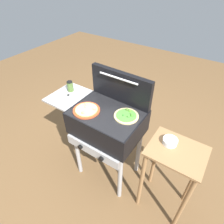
% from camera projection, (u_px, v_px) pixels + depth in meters
% --- Properties ---
extents(ground_plane, '(8.00, 8.00, 0.00)m').
position_uv_depth(ground_plane, '(109.00, 170.00, 2.25)').
color(ground_plane, brown).
extents(grill, '(0.96, 0.53, 0.90)m').
position_uv_depth(grill, '(106.00, 123.00, 1.78)').
color(grill, black).
rests_on(grill, ground_plane).
extents(grill_lid_open, '(0.63, 0.09, 0.30)m').
position_uv_depth(grill_lid_open, '(120.00, 87.00, 1.72)').
color(grill_lid_open, black).
rests_on(grill_lid_open, grill).
extents(pizza_cheese, '(0.24, 0.24, 0.04)m').
position_uv_depth(pizza_cheese, '(87.00, 110.00, 1.69)').
color(pizza_cheese, '#C64723').
rests_on(pizza_cheese, grill).
extents(pizza_veggie, '(0.22, 0.22, 0.04)m').
position_uv_depth(pizza_veggie, '(127.00, 116.00, 1.63)').
color(pizza_veggie, '#E0C17F').
rests_on(pizza_veggie, grill).
extents(sauce_jar, '(0.06, 0.06, 0.11)m').
position_uv_depth(sauce_jar, '(70.00, 86.00, 1.92)').
color(sauce_jar, '#4C6B2D').
rests_on(sauce_jar, grill).
extents(prep_table, '(0.44, 0.36, 0.81)m').
position_uv_depth(prep_table, '(171.00, 169.00, 1.60)').
color(prep_table, olive).
rests_on(prep_table, ground_plane).
extents(topping_bowl_near, '(0.12, 0.12, 0.04)m').
position_uv_depth(topping_bowl_near, '(170.00, 141.00, 1.50)').
color(topping_bowl_near, silver).
rests_on(topping_bowl_near, prep_table).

